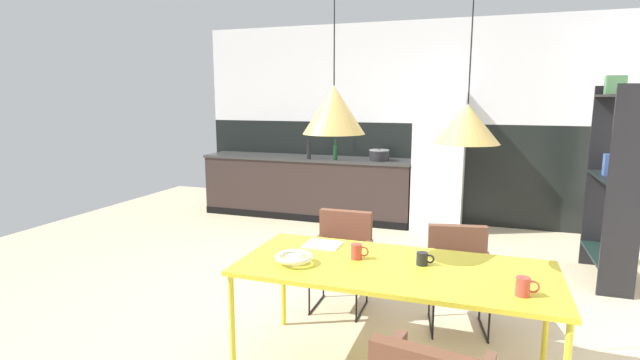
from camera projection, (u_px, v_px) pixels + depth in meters
ground_plane at (320, 319)px, 3.88m from camera, size 9.31×9.31×0.00m
back_wall_splashback_dark at (399, 171)px, 7.04m from camera, size 6.05×0.12×1.42m
back_wall_panel_upper at (401, 73)px, 6.80m from camera, size 6.05×0.12×1.42m
kitchen_counter at (307, 187)px, 7.17m from camera, size 3.16×0.63×0.91m
refrigerator_column at (439, 162)px, 6.47m from camera, size 0.66×0.60×1.84m
dining_table at (394, 272)px, 3.00m from camera, size 1.96×0.88×0.74m
armchair_corner_seat at (458, 265)px, 3.72m from camera, size 0.56×0.55×0.78m
armchair_by_stool at (342, 248)px, 4.07m from camera, size 0.50×0.48×0.81m
fruit_bowl at (294, 258)px, 3.03m from camera, size 0.24×0.24×0.06m
open_book at (323, 245)px, 3.41m from camera, size 0.25×0.22×0.02m
mug_glass_clear at (524, 287)px, 2.53m from camera, size 0.12×0.07×0.10m
mug_white_ceramic at (357, 251)px, 3.12m from camera, size 0.12×0.07×0.10m
mug_wide_latte at (423, 259)px, 3.00m from camera, size 0.11×0.07×0.08m
cooking_pot at (379, 155)px, 6.65m from camera, size 0.28×0.28×0.18m
bottle_oil_tall at (309, 151)px, 6.84m from camera, size 0.06×0.06×0.30m
bottle_spice_small at (335, 152)px, 6.70m from camera, size 0.06×0.06×0.30m
open_shelf_unit at (614, 176)px, 4.58m from camera, size 0.30×0.93×1.99m
pendant_lamp_over_table_near at (334, 110)px, 2.92m from camera, size 0.39×0.39×1.23m
pendant_lamp_over_table_far at (467, 124)px, 2.73m from camera, size 0.37×0.37×1.27m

